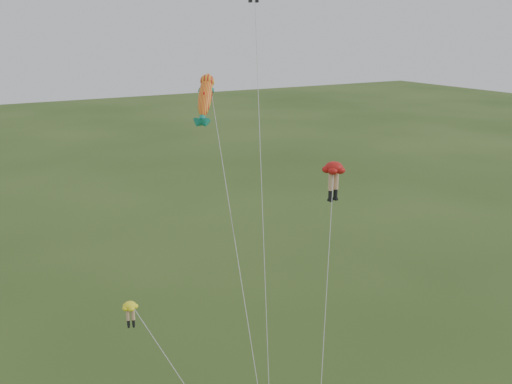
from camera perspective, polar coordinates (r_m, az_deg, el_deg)
legs_kite_red_mid at (r=30.50m, az=7.76°, el=1.56°), size 5.81×6.88×13.61m
legs_kite_yellow at (r=28.60m, az=-11.49°, el=-12.70°), size 3.89×9.75×7.69m
fish_kite at (r=33.97m, az=-5.05°, el=9.43°), size 3.51×12.84×18.07m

